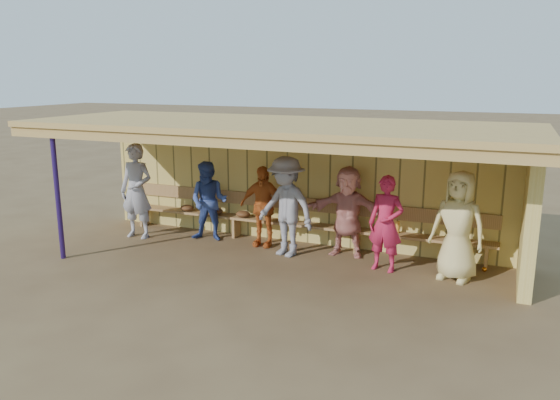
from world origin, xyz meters
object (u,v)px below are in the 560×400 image
Objects in this scene: player_a at (137,191)px; player_f at (347,211)px; player_g at (386,224)px; player_e at (286,207)px; player_d at (263,206)px; player_c at (209,201)px; player_h at (458,226)px; bench at (295,218)px.

player_a is 1.16× the size of player_f.
player_e is at bearing -174.56° from player_g.
player_e is (0.65, -0.37, 0.13)m from player_d.
player_a is 2.67m from player_d.
player_c is 0.98× the size of player_g.
player_h is at bearing -14.43° from player_c.
player_f is at bearing 39.51° from player_e.
player_d is at bearing -144.75° from bench.
player_c is 4.85m from player_h.
player_e is (3.26, 0.11, -0.05)m from player_a.
player_h is (1.99, -0.49, 0.07)m from player_f.
player_g is at bearing -16.18° from player_c.
player_e reaches higher than player_f.
player_f is (2.84, 0.16, 0.03)m from player_c.
bench is at bearing -178.77° from player_h.
player_g is at bearing -34.52° from player_f.
player_a is 3.30m from bench.
player_f is at bearing 155.59° from player_g.
player_g is at bearing -2.20° from player_a.
player_h reaches higher than player_c.
player_g reaches higher than player_c.
player_g reaches higher than player_d.
player_e is 1.13× the size of player_g.
player_f is at bearing 0.74° from player_d.
player_c is (1.46, 0.40, -0.17)m from player_a.
player_a is 1.05× the size of player_e.
player_e is 1.02× the size of player_h.
player_c is at bearing -164.67° from bench.
player_d is 2.56m from player_g.
player_c is at bearing -177.73° from player_g.
player_a is 1.18× the size of player_g.
player_e is (1.80, -0.28, 0.12)m from player_c.
bench is (1.68, 0.46, -0.28)m from player_c.
player_e reaches higher than player_d.
player_c is 0.89× the size of player_h.
player_c is at bearing -172.42° from player_e.
player_c is at bearing 12.66° from player_a.
player_h is (3.04, -0.05, -0.02)m from player_e.
player_g is (2.52, -0.45, 0.03)m from player_d.
player_a is 6.30m from player_h.
player_c is 1.15m from player_d.
player_h is at bearing -8.22° from player_d.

